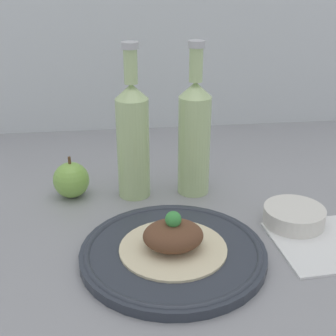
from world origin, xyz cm
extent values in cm
cube|color=gray|center=(0.00, 0.00, -2.00)|extent=(180.00, 110.00, 4.00)
cylinder|color=#2D333D|center=(-5.61, -10.27, 0.77)|extent=(29.02, 29.02, 1.54)
torus|color=#2D333D|center=(-5.61, -10.27, 1.31)|extent=(27.77, 27.77, 1.08)
cylinder|color=beige|center=(-5.61, -10.27, 1.74)|extent=(16.77, 16.77, 0.40)
ellipsoid|color=brown|center=(-5.61, -10.27, 4.07)|extent=(9.32, 7.92, 4.25)
sphere|color=green|center=(-5.61, -10.27, 6.94)|extent=(2.50, 2.50, 2.50)
cylinder|color=#B7D18E|center=(-10.35, 12.25, 9.76)|extent=(6.21, 6.21, 19.51)
cone|color=#B7D18E|center=(-10.35, 12.25, 20.91)|extent=(6.21, 6.21, 2.79)
cylinder|color=#B7D18E|center=(-10.35, 12.25, 25.38)|extent=(2.48, 2.48, 6.15)
cylinder|color=#B7B7BC|center=(-10.35, 12.25, 29.06)|extent=(3.11, 3.11, 1.20)
cylinder|color=#B7D18E|center=(1.41, 12.25, 9.76)|extent=(6.21, 6.21, 19.51)
cone|color=#B7D18E|center=(1.41, 12.25, 20.91)|extent=(6.21, 6.21, 2.79)
cylinder|color=#B7D18E|center=(1.41, 12.25, 25.38)|extent=(2.48, 2.48, 6.15)
cylinder|color=#B7B7BC|center=(1.41, 12.25, 29.06)|extent=(3.11, 3.11, 1.20)
sphere|color=#84B74C|center=(-22.56, 12.96, 3.51)|extent=(7.01, 7.01, 7.01)
cylinder|color=brown|center=(-22.56, 12.96, 7.57)|extent=(0.56, 0.56, 1.58)
cube|color=white|center=(19.80, -9.61, 0.40)|extent=(17.61, 16.93, 0.80)
cylinder|color=silver|center=(16.61, -2.97, 1.67)|extent=(10.65, 10.65, 3.35)
camera|label=1|loc=(-13.77, -70.77, 42.55)|focal=50.00mm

